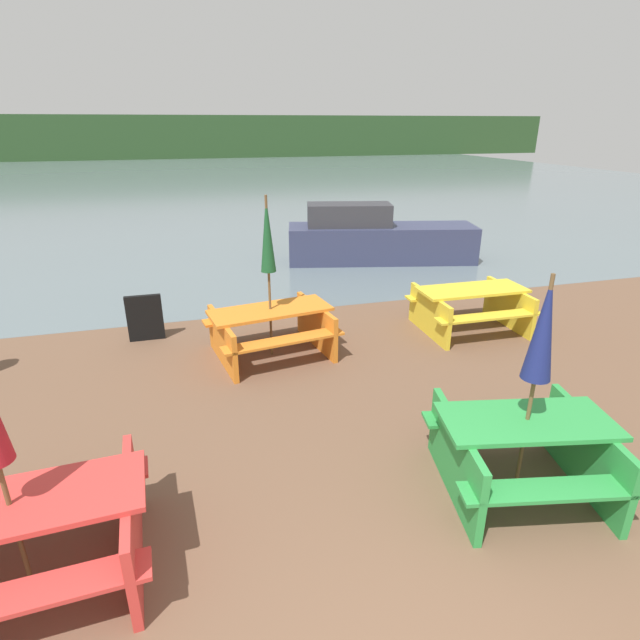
# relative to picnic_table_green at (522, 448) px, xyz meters

# --- Properties ---
(water) EXTENTS (60.00, 50.00, 0.00)m
(water) POSITION_rel_picnic_table_green_xyz_m (-1.72, 30.33, -0.46)
(water) COLOR slate
(water) RESTS_ON ground_plane
(far_treeline) EXTENTS (80.00, 1.60, 4.00)m
(far_treeline) POSITION_rel_picnic_table_green_xyz_m (-1.72, 50.33, 1.54)
(far_treeline) COLOR #284723
(far_treeline) RESTS_ON water
(picnic_table_green) EXTENTS (1.78, 1.66, 0.77)m
(picnic_table_green) POSITION_rel_picnic_table_green_xyz_m (0.00, 0.00, 0.00)
(picnic_table_green) COLOR green
(picnic_table_green) RESTS_ON ground_plane
(picnic_table_red) EXTENTS (1.90, 1.49, 0.76)m
(picnic_table_red) POSITION_rel_picnic_table_green_xyz_m (-4.22, 0.08, 0.00)
(picnic_table_red) COLOR red
(picnic_table_red) RESTS_ON ground_plane
(picnic_table_orange) EXTENTS (1.96, 1.64, 0.73)m
(picnic_table_orange) POSITION_rel_picnic_table_green_xyz_m (-1.71, 3.58, -0.01)
(picnic_table_orange) COLOR orange
(picnic_table_orange) RESTS_ON ground_plane
(picnic_table_yellow) EXTENTS (1.79, 1.41, 0.73)m
(picnic_table_yellow) POSITION_rel_picnic_table_green_xyz_m (1.68, 3.64, -0.01)
(picnic_table_yellow) COLOR yellow
(picnic_table_yellow) RESTS_ON ground_plane
(umbrella_navy) EXTENTS (0.25, 0.25, 2.14)m
(umbrella_navy) POSITION_rel_picnic_table_green_xyz_m (0.00, 0.00, 1.18)
(umbrella_navy) COLOR brown
(umbrella_navy) RESTS_ON ground_plane
(umbrella_darkgreen) EXTENTS (0.21, 0.21, 2.37)m
(umbrella_darkgreen) POSITION_rel_picnic_table_green_xyz_m (-1.71, 3.58, 1.34)
(umbrella_darkgreen) COLOR brown
(umbrella_darkgreen) RESTS_ON ground_plane
(boat) EXTENTS (4.78, 2.23, 1.44)m
(boat) POSITION_rel_picnic_table_green_xyz_m (1.85, 8.30, 0.10)
(boat) COLOR #333856
(boat) RESTS_ON water
(signboard) EXTENTS (0.55, 0.08, 0.75)m
(signboard) POSITION_rel_picnic_table_green_xyz_m (-3.54, 4.67, -0.08)
(signboard) COLOR black
(signboard) RESTS_ON ground_plane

